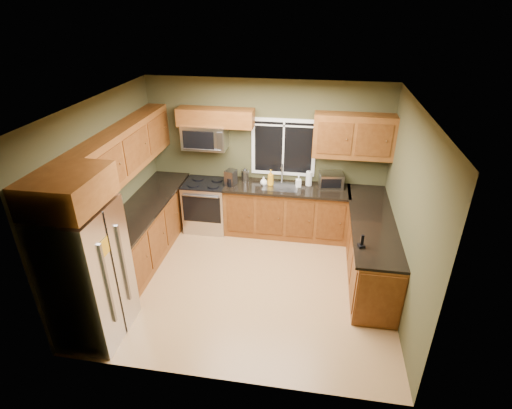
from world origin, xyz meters
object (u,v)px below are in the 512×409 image
(coffee_maker, at_px, (231,178))
(kettle, at_px, (245,175))
(refrigerator, at_px, (88,274))
(cordless_phone, at_px, (362,244))
(toaster_oven, at_px, (331,180))
(soap_bottle_c, at_px, (264,181))
(range, at_px, (207,205))
(paper_towel_roll, at_px, (309,178))
(soap_bottle_b, at_px, (298,181))
(microwave, at_px, (205,137))
(soap_bottle_a, at_px, (271,178))

(coffee_maker, distance_m, kettle, 0.31)
(coffee_maker, bearing_deg, refrigerator, -113.26)
(kettle, bearing_deg, cordless_phone, -44.56)
(toaster_oven, relative_size, soap_bottle_c, 2.86)
(range, bearing_deg, paper_towel_roll, 4.89)
(range, distance_m, toaster_oven, 2.29)
(soap_bottle_c, bearing_deg, toaster_oven, 5.74)
(soap_bottle_c, bearing_deg, soap_bottle_b, 2.62)
(toaster_oven, relative_size, kettle, 1.82)
(soap_bottle_c, bearing_deg, refrigerator, -121.84)
(toaster_oven, bearing_deg, coffee_maker, -173.49)
(microwave, bearing_deg, coffee_maker, -21.22)
(range, relative_size, paper_towel_roll, 3.37)
(range, bearing_deg, microwave, 90.02)
(soap_bottle_b, relative_size, cordless_phone, 1.07)
(toaster_oven, distance_m, soap_bottle_c, 1.17)
(refrigerator, height_order, cordless_phone, refrigerator)
(cordless_phone, bearing_deg, soap_bottle_c, 131.85)
(microwave, relative_size, coffee_maker, 2.81)
(kettle, distance_m, soap_bottle_b, 0.97)
(refrigerator, bearing_deg, soap_bottle_b, 50.37)
(range, distance_m, microwave, 1.27)
(kettle, xyz_separation_m, cordless_phone, (1.91, -1.88, -0.06))
(paper_towel_roll, xyz_separation_m, soap_bottle_a, (-0.66, -0.12, 0.02))
(cordless_phone, bearing_deg, soap_bottle_b, 118.31)
(soap_bottle_a, xyz_separation_m, soap_bottle_b, (0.48, 0.03, -0.05))
(soap_bottle_b, bearing_deg, soap_bottle_c, -177.38)
(kettle, relative_size, soap_bottle_a, 0.83)
(soap_bottle_a, distance_m, soap_bottle_c, 0.14)
(refrigerator, bearing_deg, range, 76.03)
(coffee_maker, bearing_deg, soap_bottle_c, 8.06)
(refrigerator, distance_m, kettle, 3.26)
(microwave, xyz_separation_m, soap_bottle_c, (1.05, -0.11, -0.71))
(soap_bottle_a, distance_m, cordless_phone, 2.25)
(toaster_oven, height_order, soap_bottle_a, soap_bottle_a)
(kettle, height_order, soap_bottle_b, kettle)
(toaster_oven, distance_m, coffee_maker, 1.74)
(soap_bottle_a, height_order, soap_bottle_b, soap_bottle_a)
(paper_towel_roll, relative_size, soap_bottle_b, 1.40)
(microwave, relative_size, paper_towel_roll, 2.74)
(coffee_maker, bearing_deg, kettle, 47.64)
(paper_towel_roll, relative_size, cordless_phone, 1.50)
(paper_towel_roll, height_order, soap_bottle_c, paper_towel_roll)
(toaster_oven, bearing_deg, paper_towel_roll, 178.56)
(refrigerator, bearing_deg, soap_bottle_a, 56.44)
(range, bearing_deg, kettle, 14.65)
(paper_towel_roll, bearing_deg, soap_bottle_c, -170.79)
(range, relative_size, cordless_phone, 5.07)
(soap_bottle_c, xyz_separation_m, cordless_phone, (1.55, -1.73, -0.02))
(refrigerator, xyz_separation_m, kettle, (1.38, 2.95, 0.15))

